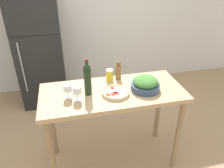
# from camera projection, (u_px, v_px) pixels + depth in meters

# --- Properties ---
(ground_plane) EXTENTS (14.00, 14.00, 0.00)m
(ground_plane) POSITION_uv_depth(u_px,v_px,m) (113.00, 158.00, 2.62)
(ground_plane) COLOR tan
(wall_back) EXTENTS (6.40, 0.08, 2.60)m
(wall_back) POSITION_uv_depth(u_px,v_px,m) (86.00, 13.00, 3.63)
(wall_back) COLOR silver
(wall_back) RESTS_ON ground_plane
(refrigerator) EXTENTS (0.68, 0.71, 1.66)m
(refrigerator) POSITION_uv_depth(u_px,v_px,m) (40.00, 52.00, 3.37)
(refrigerator) COLOR black
(refrigerator) RESTS_ON ground_plane
(prep_counter) EXTENTS (1.42, 0.62, 0.95)m
(prep_counter) POSITION_uv_depth(u_px,v_px,m) (113.00, 101.00, 2.21)
(prep_counter) COLOR tan
(prep_counter) RESTS_ON ground_plane
(wine_bottle) EXTENTS (0.07, 0.07, 0.36)m
(wine_bottle) POSITION_uv_depth(u_px,v_px,m) (88.00, 79.00, 2.02)
(wine_bottle) COLOR black
(wine_bottle) RESTS_ON prep_counter
(wine_glass_near) EXTENTS (0.08, 0.08, 0.14)m
(wine_glass_near) POSITION_uv_depth(u_px,v_px,m) (77.00, 91.00, 1.97)
(wine_glass_near) COLOR silver
(wine_glass_near) RESTS_ON prep_counter
(wine_glass_far) EXTENTS (0.08, 0.08, 0.14)m
(wine_glass_far) POSITION_uv_depth(u_px,v_px,m) (67.00, 88.00, 2.00)
(wine_glass_far) COLOR silver
(wine_glass_far) RESTS_ON prep_counter
(pepper_mill) EXTENTS (0.06, 0.06, 0.21)m
(pepper_mill) POSITION_uv_depth(u_px,v_px,m) (118.00, 70.00, 2.32)
(pepper_mill) COLOR olive
(pepper_mill) RESTS_ON prep_counter
(salad_bowl) EXTENTS (0.29, 0.29, 0.14)m
(salad_bowl) POSITION_uv_depth(u_px,v_px,m) (145.00, 84.00, 2.14)
(salad_bowl) COLOR #384C6B
(salad_bowl) RESTS_ON prep_counter
(homemade_pizza) EXTENTS (0.27, 0.27, 0.03)m
(homemade_pizza) POSITION_uv_depth(u_px,v_px,m) (116.00, 92.00, 2.09)
(homemade_pizza) COLOR beige
(homemade_pizza) RESTS_ON prep_counter
(salt_canister) EXTENTS (0.07, 0.07, 0.13)m
(salt_canister) POSITION_uv_depth(u_px,v_px,m) (110.00, 75.00, 2.31)
(salt_canister) COLOR yellow
(salt_canister) RESTS_ON prep_counter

